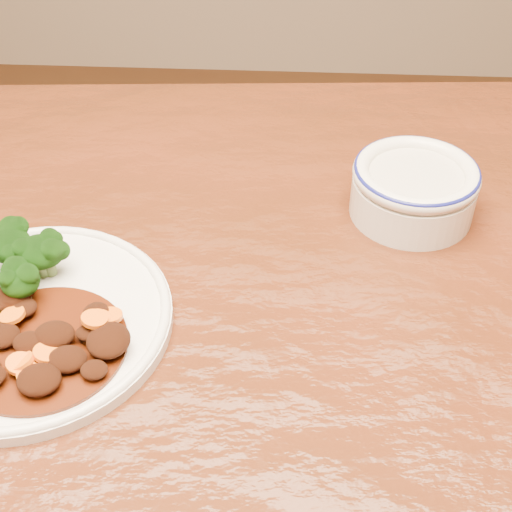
{
  "coord_description": "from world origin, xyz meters",
  "views": [
    {
      "loc": [
        0.07,
        -0.4,
        1.19
      ],
      "look_at": [
        0.04,
        0.08,
        0.77
      ],
      "focal_mm": 50.0,
      "sensor_mm": 36.0,
      "label": 1
    }
  ],
  "objects": [
    {
      "name": "dining_table",
      "position": [
        0.0,
        0.0,
        0.67
      ],
      "size": [
        1.56,
        1.0,
        0.75
      ],
      "rotation": [
        0.0,
        0.0,
        0.07
      ],
      "color": "#501F0E",
      "rests_on": "ground"
    },
    {
      "name": "dinner_plate",
      "position": [
        -0.14,
        0.01,
        0.76
      ],
      "size": [
        0.24,
        0.24,
        0.02
      ],
      "rotation": [
        0.0,
        0.0,
        -0.12
      ],
      "color": "white",
      "rests_on": "dining_table"
    },
    {
      "name": "broccoli_florets",
      "position": [
        -0.17,
        0.05,
        0.79
      ],
      "size": [
        0.12,
        0.08,
        0.04
      ],
      "color": "olive",
      "rests_on": "dinner_plate"
    },
    {
      "name": "mince_stew",
      "position": [
        -0.12,
        -0.03,
        0.77
      ],
      "size": [
        0.14,
        0.14,
        0.03
      ],
      "color": "#481607",
      "rests_on": "dinner_plate"
    },
    {
      "name": "dip_bowl",
      "position": [
        0.2,
        0.18,
        0.78
      ],
      "size": [
        0.12,
        0.12,
        0.06
      ],
      "rotation": [
        0.0,
        0.0,
        -0.09
      ],
      "color": "silver",
      "rests_on": "dining_table"
    }
  ]
}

